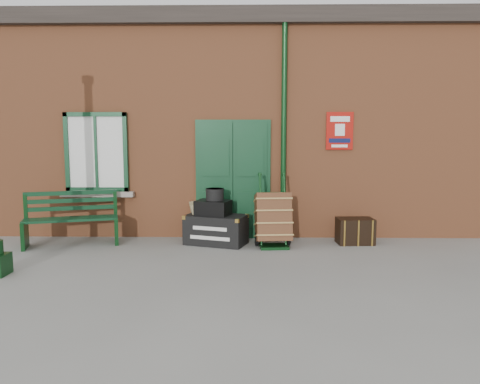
{
  "coord_description": "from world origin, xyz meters",
  "views": [
    {
      "loc": [
        -0.0,
        -7.39,
        2.0
      ],
      "look_at": [
        -0.15,
        0.6,
        1.0
      ],
      "focal_mm": 35.0,
      "sensor_mm": 36.0,
      "label": 1
    }
  ],
  "objects_px": {
    "bench": "(71,217)",
    "houdini_trunk": "(216,230)",
    "porter_trolley": "(273,219)",
    "dark_trunk": "(355,231)"
  },
  "relations": [
    {
      "from": "bench",
      "to": "dark_trunk",
      "type": "distance_m",
      "value": 5.15
    },
    {
      "from": "bench",
      "to": "porter_trolley",
      "type": "bearing_deg",
      "value": -17.12
    },
    {
      "from": "houdini_trunk",
      "to": "dark_trunk",
      "type": "relative_size",
      "value": 1.65
    },
    {
      "from": "houdini_trunk",
      "to": "porter_trolley",
      "type": "height_order",
      "value": "porter_trolley"
    },
    {
      "from": "houdini_trunk",
      "to": "porter_trolley",
      "type": "xyz_separation_m",
      "value": [
        1.03,
        -0.13,
        0.23
      ]
    },
    {
      "from": "bench",
      "to": "houdini_trunk",
      "type": "distance_m",
      "value": 2.62
    },
    {
      "from": "bench",
      "to": "porter_trolley",
      "type": "relative_size",
      "value": 1.33
    },
    {
      "from": "bench",
      "to": "houdini_trunk",
      "type": "bearing_deg",
      "value": -14.46
    },
    {
      "from": "houdini_trunk",
      "to": "dark_trunk",
      "type": "bearing_deg",
      "value": 19.79
    },
    {
      "from": "porter_trolley",
      "to": "dark_trunk",
      "type": "height_order",
      "value": "porter_trolley"
    }
  ]
}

